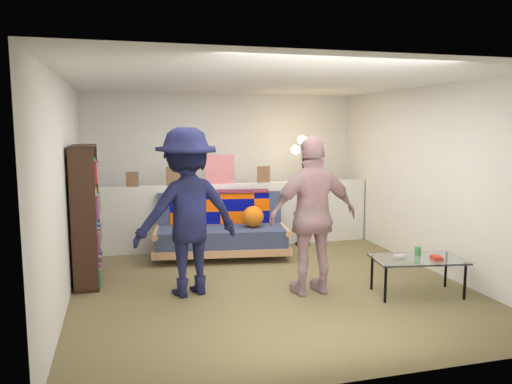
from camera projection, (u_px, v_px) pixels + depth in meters
ground at (265, 281)px, 6.12m from camera, size 5.00×5.00×0.00m
room_shell at (255, 143)px, 6.34m from camera, size 4.60×5.05×2.45m
half_wall_ledge at (232, 215)px, 7.77m from camera, size 4.45×0.15×1.00m
ledge_decor at (218, 173)px, 7.60m from camera, size 2.97×0.02×0.45m
futon_sofa at (222, 230)px, 7.22m from camera, size 2.03×1.17×0.82m
bookshelf at (86, 220)px, 5.96m from camera, size 0.28×0.83×1.66m
coffee_table at (418, 261)px, 5.59m from camera, size 1.07×0.70×0.52m
floor_lamp at (303, 168)px, 7.83m from camera, size 0.39×0.31×1.73m
person_left at (187, 212)px, 5.55m from camera, size 1.35×0.97×1.87m
person_right at (313, 216)px, 5.57m from camera, size 1.07×0.50×1.78m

